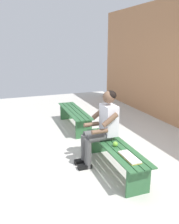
{
  "coord_description": "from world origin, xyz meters",
  "views": [
    {
      "loc": [
        -2.99,
        1.59,
        1.95
      ],
      "look_at": [
        0.75,
        0.15,
        0.79
      ],
      "focal_mm": 37.57,
      "sensor_mm": 36.0,
      "label": 1
    }
  ],
  "objects_px": {
    "bench_far": "(74,114)",
    "person_seated": "(102,125)",
    "bench_near": "(116,151)",
    "apple": "(115,144)",
    "book_open": "(129,157)"
  },
  "relations": [
    {
      "from": "bench_far",
      "to": "person_seated",
      "type": "relative_size",
      "value": 1.34
    },
    {
      "from": "bench_near",
      "to": "apple",
      "type": "relative_size",
      "value": 20.51
    },
    {
      "from": "apple",
      "to": "book_open",
      "type": "relative_size",
      "value": 0.19
    },
    {
      "from": "person_seated",
      "to": "book_open",
      "type": "distance_m",
      "value": 0.8
    },
    {
      "from": "apple",
      "to": "book_open",
      "type": "xyz_separation_m",
      "value": [
        -0.41,
        -0.01,
        -0.03
      ]
    },
    {
      "from": "person_seated",
      "to": "apple",
      "type": "height_order",
      "value": "person_seated"
    },
    {
      "from": "bench_far",
      "to": "apple",
      "type": "distance_m",
      "value": 2.19
    },
    {
      "from": "person_seated",
      "to": "book_open",
      "type": "xyz_separation_m",
      "value": [
        -0.76,
        -0.08,
        -0.23
      ]
    },
    {
      "from": "apple",
      "to": "book_open",
      "type": "bearing_deg",
      "value": -178.42
    },
    {
      "from": "person_seated",
      "to": "bench_far",
      "type": "bearing_deg",
      "value": -3.1
    },
    {
      "from": "bench_far",
      "to": "bench_near",
      "type": "bearing_deg",
      "value": 180.0
    },
    {
      "from": "bench_far",
      "to": "apple",
      "type": "relative_size",
      "value": 20.83
    },
    {
      "from": "bench_far",
      "to": "person_seated",
      "type": "height_order",
      "value": "person_seated"
    },
    {
      "from": "person_seated",
      "to": "apple",
      "type": "xyz_separation_m",
      "value": [
        -0.35,
        -0.07,
        -0.2
      ]
    },
    {
      "from": "person_seated",
      "to": "apple",
      "type": "distance_m",
      "value": 0.41
    }
  ]
}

